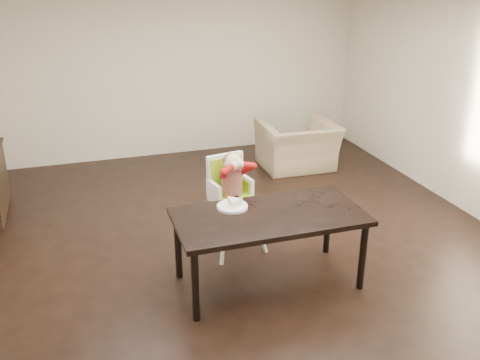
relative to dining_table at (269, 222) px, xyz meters
name	(u,v)px	position (x,y,z in m)	size (l,w,h in m)	color
ground	(246,252)	(-0.02, 0.63, -0.67)	(7.00, 7.00, 0.00)	black
room_walls	(247,85)	(-0.02, 0.63, 1.18)	(6.02, 7.02, 2.71)	beige
dining_table	(269,222)	(0.00, 0.00, 0.00)	(1.80, 0.90, 0.75)	black
high_chair	(231,182)	(-0.14, 0.81, 0.11)	(0.54, 0.54, 1.11)	white
plate	(233,205)	(-0.29, 0.25, 0.11)	(0.31, 0.31, 0.09)	white
armchair	(298,138)	(1.55, 2.86, -0.19)	(1.11, 0.72, 0.97)	tan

